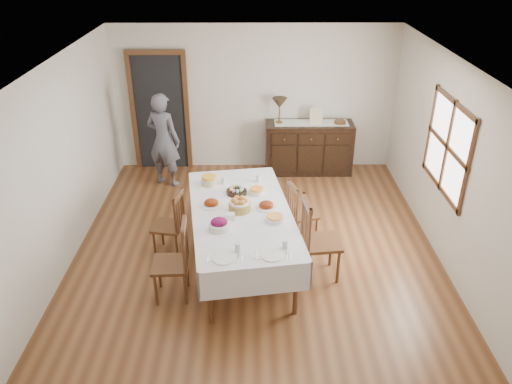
{
  "coord_description": "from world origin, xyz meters",
  "views": [
    {
      "loc": [
        -0.04,
        -5.64,
        4.0
      ],
      "look_at": [
        0.0,
        0.1,
        0.95
      ],
      "focal_mm": 35.0,
      "sensor_mm": 36.0,
      "label": 1
    }
  ],
  "objects_px": {
    "chair_right_far": "(300,211)",
    "person": "(163,137)",
    "chair_left_far": "(171,223)",
    "table_lamp": "(280,104)",
    "chair_right_near": "(317,238)",
    "dining_table": "(241,217)",
    "sideboard": "(309,148)",
    "chair_left_near": "(175,260)"
  },
  "relations": [
    {
      "from": "chair_left_near",
      "to": "table_lamp",
      "type": "xyz_separation_m",
      "value": [
        1.4,
        3.54,
        0.77
      ]
    },
    {
      "from": "dining_table",
      "to": "table_lamp",
      "type": "xyz_separation_m",
      "value": [
        0.62,
        2.93,
        0.55
      ]
    },
    {
      "from": "person",
      "to": "chair_right_far",
      "type": "bearing_deg",
      "value": 163.44
    },
    {
      "from": "chair_right_far",
      "to": "table_lamp",
      "type": "distance_m",
      "value": 2.44
    },
    {
      "from": "person",
      "to": "chair_left_near",
      "type": "bearing_deg",
      "value": 123.54
    },
    {
      "from": "chair_left_far",
      "to": "person",
      "type": "relative_size",
      "value": 0.53
    },
    {
      "from": "chair_right_far",
      "to": "table_lamp",
      "type": "relative_size",
      "value": 1.93
    },
    {
      "from": "chair_left_far",
      "to": "table_lamp",
      "type": "relative_size",
      "value": 2.03
    },
    {
      "from": "chair_left_far",
      "to": "person",
      "type": "distance_m",
      "value": 2.2
    },
    {
      "from": "dining_table",
      "to": "chair_left_far",
      "type": "height_order",
      "value": "chair_left_far"
    },
    {
      "from": "table_lamp",
      "to": "person",
      "type": "bearing_deg",
      "value": -165.76
    },
    {
      "from": "chair_right_near",
      "to": "chair_right_far",
      "type": "xyz_separation_m",
      "value": [
        -0.13,
        0.87,
        -0.11
      ]
    },
    {
      "from": "chair_right_near",
      "to": "table_lamp",
      "type": "distance_m",
      "value": 3.25
    },
    {
      "from": "chair_right_far",
      "to": "table_lamp",
      "type": "xyz_separation_m",
      "value": [
        -0.2,
        2.29,
        0.84
      ]
    },
    {
      "from": "dining_table",
      "to": "chair_left_near",
      "type": "height_order",
      "value": "chair_left_near"
    },
    {
      "from": "chair_right_far",
      "to": "sideboard",
      "type": "distance_m",
      "value": 2.29
    },
    {
      "from": "chair_right_far",
      "to": "dining_table",
      "type": "bearing_deg",
      "value": 110.39
    },
    {
      "from": "dining_table",
      "to": "chair_right_near",
      "type": "bearing_deg",
      "value": -21.68
    },
    {
      "from": "chair_left_far",
      "to": "table_lamp",
      "type": "distance_m",
      "value": 3.17
    },
    {
      "from": "chair_right_far",
      "to": "table_lamp",
      "type": "bearing_deg",
      "value": -12.76
    },
    {
      "from": "chair_right_near",
      "to": "sideboard",
      "type": "relative_size",
      "value": 0.72
    },
    {
      "from": "dining_table",
      "to": "table_lamp",
      "type": "distance_m",
      "value": 3.04
    },
    {
      "from": "person",
      "to": "sideboard",
      "type": "bearing_deg",
      "value": -146.44
    },
    {
      "from": "dining_table",
      "to": "chair_right_far",
      "type": "xyz_separation_m",
      "value": [
        0.82,
        0.64,
        -0.29
      ]
    },
    {
      "from": "dining_table",
      "to": "table_lamp",
      "type": "bearing_deg",
      "value": 69.68
    },
    {
      "from": "chair_right_near",
      "to": "chair_right_far",
      "type": "bearing_deg",
      "value": 2.24
    },
    {
      "from": "dining_table",
      "to": "chair_left_near",
      "type": "relative_size",
      "value": 2.51
    },
    {
      "from": "dining_table",
      "to": "person",
      "type": "bearing_deg",
      "value": 110.9
    },
    {
      "from": "chair_right_far",
      "to": "person",
      "type": "relative_size",
      "value": 0.51
    },
    {
      "from": "table_lamp",
      "to": "chair_right_near",
      "type": "bearing_deg",
      "value": -84.0
    },
    {
      "from": "chair_right_far",
      "to": "person",
      "type": "xyz_separation_m",
      "value": [
        -2.18,
        1.78,
        0.42
      ]
    },
    {
      "from": "chair_left_far",
      "to": "chair_right_far",
      "type": "distance_m",
      "value": 1.81
    },
    {
      "from": "person",
      "to": "table_lamp",
      "type": "distance_m",
      "value": 2.08
    },
    {
      "from": "chair_left_near",
      "to": "chair_right_far",
      "type": "xyz_separation_m",
      "value": [
        1.6,
        1.26,
        -0.07
      ]
    },
    {
      "from": "chair_right_near",
      "to": "table_lamp",
      "type": "xyz_separation_m",
      "value": [
        -0.33,
        3.15,
        0.73
      ]
    },
    {
      "from": "chair_right_near",
      "to": "sideboard",
      "type": "xyz_separation_m",
      "value": [
        0.22,
        3.13,
        -0.09
      ]
    },
    {
      "from": "dining_table",
      "to": "chair_left_far",
      "type": "distance_m",
      "value": 1.04
    },
    {
      "from": "sideboard",
      "to": "person",
      "type": "distance_m",
      "value": 2.6
    },
    {
      "from": "chair_right_near",
      "to": "person",
      "type": "distance_m",
      "value": 3.53
    },
    {
      "from": "chair_right_far",
      "to": "chair_left_far",
      "type": "bearing_deg",
      "value": 83.2
    },
    {
      "from": "dining_table",
      "to": "chair_right_near",
      "type": "xyz_separation_m",
      "value": [
        0.95,
        -0.22,
        -0.18
      ]
    },
    {
      "from": "chair_right_far",
      "to": "person",
      "type": "bearing_deg",
      "value": 32.95
    }
  ]
}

